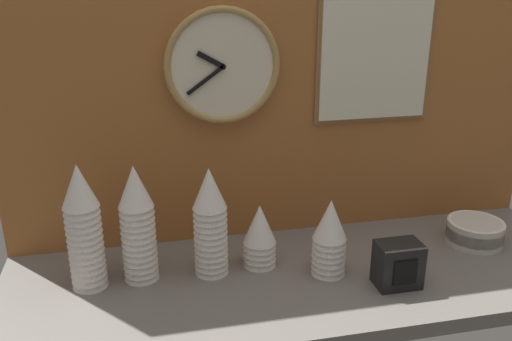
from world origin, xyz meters
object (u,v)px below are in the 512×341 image
at_px(cup_stack_center_right, 330,237).
at_px(cup_stack_left, 138,224).
at_px(menu_board, 376,48).
at_px(napkin_dispenser, 398,264).
at_px(cup_stack_center, 260,235).
at_px(cup_stack_far_left, 84,227).
at_px(cup_stack_center_left, 210,222).
at_px(bowl_stack_far_right, 475,231).
at_px(wall_clock, 223,66).

height_order(cup_stack_center_right, cup_stack_left, cup_stack_left).
bearing_deg(menu_board, napkin_dispenser, -99.40).
distance_m(cup_stack_left, cup_stack_center, 0.32).
bearing_deg(cup_stack_center, napkin_dispenser, -28.75).
height_order(cup_stack_far_left, menu_board, menu_board).
xyz_separation_m(cup_stack_center_left, menu_board, (0.51, 0.19, 0.40)).
xyz_separation_m(cup_stack_center_right, cup_stack_center_left, (-0.30, 0.07, 0.04)).
distance_m(cup_stack_center_left, menu_board, 0.68).
bearing_deg(cup_stack_far_left, cup_stack_center, 1.33).
xyz_separation_m(menu_board, napkin_dispenser, (-0.06, -0.36, -0.49)).
distance_m(bowl_stack_far_right, menu_board, 0.61).
xyz_separation_m(cup_stack_center, menu_board, (0.38, 0.18, 0.46)).
bearing_deg(menu_board, bowl_stack_far_right, -35.60).
xyz_separation_m(cup_stack_center_right, wall_clock, (-0.23, 0.25, 0.41)).
bearing_deg(napkin_dispenser, wall_clock, 137.85).
bearing_deg(cup_stack_center_left, napkin_dispenser, -19.97).
height_order(cup_stack_far_left, napkin_dispenser, cup_stack_far_left).
height_order(cup_stack_center_right, wall_clock, wall_clock).
bearing_deg(cup_stack_center_right, cup_stack_far_left, 173.38).
xyz_separation_m(wall_clock, napkin_dispenser, (0.38, -0.35, -0.46)).
bearing_deg(cup_stack_center_right, cup_stack_center, 154.06).
bearing_deg(napkin_dispenser, cup_stack_center_left, 160.03).
relative_size(cup_stack_center_left, cup_stack_far_left, 0.90).
relative_size(cup_stack_far_left, cup_stack_center, 1.86).
relative_size(cup_stack_left, bowl_stack_far_right, 1.92).
bearing_deg(wall_clock, cup_stack_center_left, -110.78).
xyz_separation_m(cup_stack_center_right, bowl_stack_far_right, (0.48, 0.07, -0.07)).
bearing_deg(cup_stack_left, menu_board, 14.61).
distance_m(cup_stack_center_right, cup_stack_center, 0.19).
distance_m(cup_stack_center_left, napkin_dispenser, 0.49).
distance_m(cup_stack_center_right, cup_stack_far_left, 0.62).
xyz_separation_m(cup_stack_far_left, bowl_stack_far_right, (1.09, -0.00, -0.13)).
relative_size(cup_stack_center_left, cup_stack_left, 0.95).
height_order(cup_stack_center_left, bowl_stack_far_right, cup_stack_center_left).
bearing_deg(cup_stack_center_right, bowl_stack_far_right, 8.33).
height_order(cup_stack_center_right, cup_stack_center, cup_stack_center_right).
bearing_deg(cup_stack_center_left, menu_board, 20.51).
bearing_deg(cup_stack_left, napkin_dispenser, -15.38).
bearing_deg(cup_stack_center_left, cup_stack_center, 4.55).
bearing_deg(cup_stack_center_left, bowl_stack_far_right, -0.06).
relative_size(bowl_stack_far_right, napkin_dispenser, 1.38).
xyz_separation_m(cup_stack_center_left, cup_stack_far_left, (-0.31, 0.00, 0.02)).
relative_size(cup_stack_far_left, wall_clock, 1.04).
xyz_separation_m(bowl_stack_far_right, menu_board, (-0.27, 0.19, 0.51)).
bearing_deg(cup_stack_center, cup_stack_left, -179.94).
relative_size(cup_stack_left, cup_stack_center, 1.77).
bearing_deg(wall_clock, cup_stack_far_left, -154.47).
bearing_deg(cup_stack_center, bowl_stack_far_right, -1.02).
bearing_deg(cup_stack_left, bowl_stack_far_right, -0.67).
distance_m(cup_stack_left, napkin_dispenser, 0.67).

